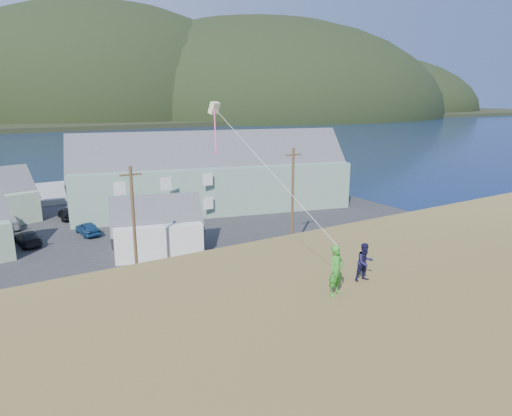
{
  "coord_description": "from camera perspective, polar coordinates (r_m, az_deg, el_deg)",
  "views": [
    {
      "loc": [
        -9.36,
        -30.75,
        14.13
      ],
      "look_at": [
        2.02,
        -12.25,
        8.8
      ],
      "focal_mm": 32.0,
      "sensor_mm": 36.0,
      "label": 1
    }
  ],
  "objects": [
    {
      "name": "shed_white",
      "position": [
        42.68,
        -12.27,
        -2.36
      ],
      "size": [
        9.21,
        7.24,
        6.48
      ],
      "rotation": [
        0.0,
        0.0,
        -0.26
      ],
      "color": "silver",
      "rests_on": "waterfront_lot"
    },
    {
      "name": "waterfront_lot",
      "position": [
        50.66,
        -19.69,
        -3.16
      ],
      "size": [
        72.0,
        36.0,
        0.12
      ],
      "primitive_type": "cube",
      "color": "#28282B",
      "rests_on": "ground"
    },
    {
      "name": "utility_poles",
      "position": [
        34.62,
        -16.54,
        -2.68
      ],
      "size": [
        34.41,
        0.24,
        9.62
      ],
      "color": "#47331E",
      "rests_on": "waterfront_lot"
    },
    {
      "name": "kite_flyer_green",
      "position": [
        16.58,
        10.0,
        -7.7
      ],
      "size": [
        0.77,
        0.61,
        1.84
      ],
      "primitive_type": "imported",
      "rotation": [
        0.0,
        0.0,
        0.27
      ],
      "color": "#2E8724",
      "rests_on": "hillside"
    },
    {
      "name": "kite_flyer_navy",
      "position": [
        18.08,
        13.45,
        -6.6
      ],
      "size": [
        0.81,
        0.67,
        1.5
      ],
      "primitive_type": "imported",
      "rotation": [
        0.0,
        0.0,
        -0.14
      ],
      "color": "#151335",
      "rests_on": "hillside"
    },
    {
      "name": "grass_strip",
      "position": [
        33.36,
        -12.53,
        -11.53
      ],
      "size": [
        110.0,
        8.0,
        0.1
      ],
      "primitive_type": "cube",
      "color": "#4C3D19",
      "rests_on": "ground"
    },
    {
      "name": "lodge",
      "position": [
        57.96,
        -5.46,
        4.28
      ],
      "size": [
        35.39,
        17.51,
        12.0
      ],
      "rotation": [
        0.0,
        0.0,
        -0.25
      ],
      "color": "slate",
      "rests_on": "waterfront_lot"
    },
    {
      "name": "wharf",
      "position": [
        72.14,
        -28.3,
        1.2
      ],
      "size": [
        26.0,
        14.0,
        0.9
      ],
      "primitive_type": "cube",
      "color": "gray",
      "rests_on": "ground"
    },
    {
      "name": "ground",
      "position": [
        35.12,
        -13.63,
        -10.35
      ],
      "size": [
        900.0,
        900.0,
        0.0
      ],
      "primitive_type": "plane",
      "color": "#0A1638",
      "rests_on": "ground"
    },
    {
      "name": "far_hills",
      "position": [
        313.61,
        -23.74,
        10.44
      ],
      "size": [
        760.0,
        265.0,
        143.0
      ],
      "color": "black",
      "rests_on": "ground"
    },
    {
      "name": "kite_rig",
      "position": [
        21.57,
        -5.05,
        11.76
      ],
      "size": [
        0.95,
        4.37,
        9.37
      ],
      "color": "beige",
      "rests_on": "ground"
    }
  ]
}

